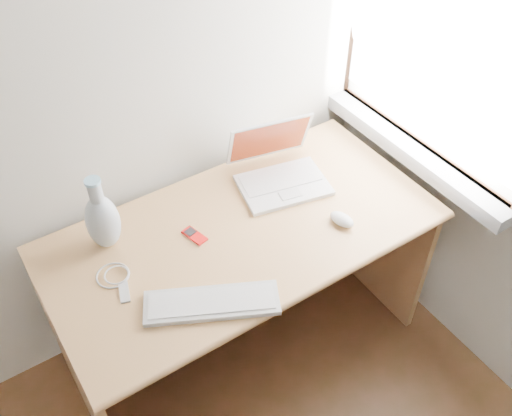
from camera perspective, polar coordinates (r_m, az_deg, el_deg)
window at (r=2.10m, az=18.10°, el=16.22°), size 0.11×0.99×1.10m
desk at (r=2.22m, az=-2.50°, el=-4.59°), size 1.39×0.69×0.73m
laptop at (r=2.17m, az=2.13°, el=3.80°), size 0.37×0.34×0.22m
external_keyboard at (r=1.80m, az=-4.44°, el=-9.42°), size 0.43×0.30×0.02m
mouse at (r=2.05m, az=8.59°, el=-1.13°), size 0.08×0.11×0.03m
ipod at (r=2.00m, az=-6.17°, el=-2.75°), size 0.06×0.10×0.01m
cable_coil at (r=1.93m, az=-14.12°, el=-6.55°), size 0.12×0.12×0.01m
remote at (r=1.87m, az=-13.03°, el=-8.23°), size 0.05×0.09×0.01m
vase at (r=1.95m, az=-15.10°, el=-1.14°), size 0.11×0.11×0.29m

